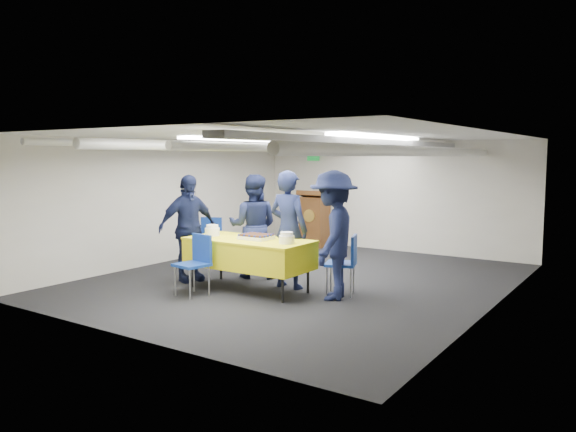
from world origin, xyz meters
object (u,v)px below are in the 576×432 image
object	(u,v)px
serving_table	(249,253)
chair_near	(196,258)
sailor_d	(333,235)
chair_right	(347,259)
chair_left	(210,236)
podium	(315,219)
sheet_cake	(256,237)
sailor_a	(289,230)
sailor_b	(253,226)
sailor_c	(188,228)

from	to	relation	value
serving_table	chair_near	size ratio (longest dim) A/B	2.19
sailor_d	chair_right	bearing A→B (deg)	149.35
chair_left	sailor_d	xyz separation A→B (m)	(3.09, -0.88, 0.37)
podium	chair_near	size ratio (longest dim) A/B	1.44
podium	chair_left	xyz separation A→B (m)	(-0.49, -2.91, -0.08)
chair_right	sheet_cake	bearing A→B (deg)	-158.00
chair_left	sailor_a	distance (m)	2.34
podium	chair_right	world-z (taller)	podium
sheet_cake	sailor_d	xyz separation A→B (m)	(1.18, 0.22, 0.09)
sailor_a	serving_table	bearing A→B (deg)	50.39
chair_near	sailor_d	world-z (taller)	sailor_d
sailor_b	chair_right	bearing A→B (deg)	146.35
podium	sailor_a	bearing A→B (deg)	-64.46
sailor_c	sailor_d	distance (m)	2.50
chair_near	sailor_b	distance (m)	1.44
serving_table	sailor_d	world-z (taller)	sailor_d
podium	serving_table	bearing A→B (deg)	-72.01
sheet_cake	sailor_d	bearing A→B (deg)	10.59
sheet_cake	sailor_d	size ratio (longest dim) A/B	0.26
chair_near	chair_right	world-z (taller)	same
sheet_cake	chair_left	distance (m)	2.22
chair_right	sailor_b	world-z (taller)	sailor_b
chair_right	sailor_c	distance (m)	2.63
sailor_a	sailor_d	xyz separation A→B (m)	(0.88, -0.20, 0.01)
chair_near	chair_right	size ratio (longest dim) A/B	1.00
chair_right	sailor_a	bearing A→B (deg)	-175.13
sheet_cake	sailor_c	world-z (taller)	sailor_c
chair_left	sailor_a	size ratio (longest dim) A/B	0.49
sheet_cake	sailor_b	bearing A→B (deg)	130.12
sailor_a	sailor_b	xyz separation A→B (m)	(-0.90, 0.29, -0.04)
podium	sailor_b	bearing A→B (deg)	-76.02
sailor_c	chair_near	bearing A→B (deg)	-110.67
podium	sailor_d	distance (m)	4.61
sheet_cake	sailor_b	size ratio (longest dim) A/B	0.27
sheet_cake	chair_near	size ratio (longest dim) A/B	0.53
sailor_c	chair_right	bearing A→B (deg)	-58.56
sailor_a	sailor_d	bearing A→B (deg)	169.01
serving_table	chair_left	world-z (taller)	chair_left
chair_left	sailor_c	xyz separation A→B (m)	(0.61, -1.18, 0.32)
sailor_a	sailor_b	distance (m)	0.95
sheet_cake	chair_right	bearing A→B (deg)	22.00
podium	sheet_cake	bearing A→B (deg)	-70.48
serving_table	chair_near	xyz separation A→B (m)	(-0.45, -0.65, -0.03)
chair_near	sailor_a	distance (m)	1.44
chair_right	sailor_d	bearing A→B (deg)	-102.63
podium	chair_left	bearing A→B (deg)	-99.47
sailor_b	sailor_d	distance (m)	1.85
serving_table	sailor_a	xyz separation A→B (m)	(0.40, 0.46, 0.33)
serving_table	sailor_d	xyz separation A→B (m)	(1.29, 0.26, 0.34)
chair_right	chair_left	xyz separation A→B (m)	(-3.15, 0.60, 0.00)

